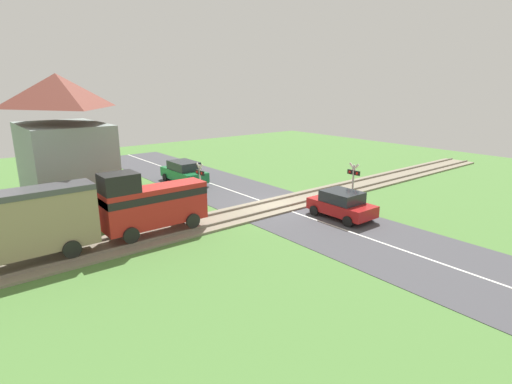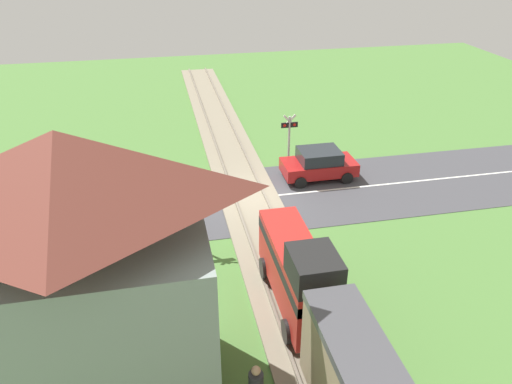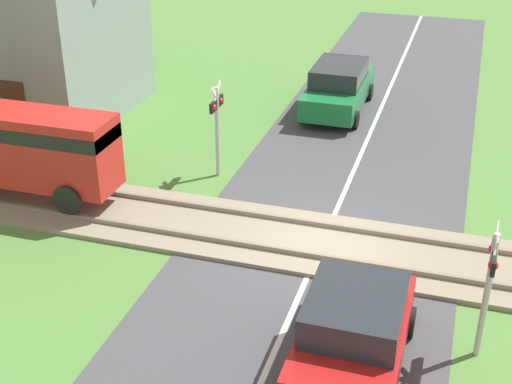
# 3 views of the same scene
# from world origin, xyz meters

# --- Properties ---
(ground_plane) EXTENTS (60.00, 60.00, 0.00)m
(ground_plane) POSITION_xyz_m (0.00, 0.00, 0.00)
(ground_plane) COLOR #4C7A38
(road_surface) EXTENTS (48.00, 6.40, 0.02)m
(road_surface) POSITION_xyz_m (0.00, 0.00, 0.01)
(road_surface) COLOR #424247
(road_surface) RESTS_ON ground_plane
(track_bed) EXTENTS (2.80, 48.00, 0.24)m
(track_bed) POSITION_xyz_m (0.00, 0.00, 0.07)
(track_bed) COLOR gray
(track_bed) RESTS_ON ground_plane
(car_near_crossing) EXTENTS (3.72, 2.01, 1.55)m
(car_near_crossing) POSITION_xyz_m (-3.90, -1.44, 0.80)
(car_near_crossing) COLOR #A81919
(car_near_crossing) RESTS_ON ground_plane
(car_far_side) EXTENTS (4.46, 1.95, 1.67)m
(car_far_side) POSITION_xyz_m (9.02, 1.44, 0.86)
(car_far_side) COLOR #197038
(car_far_side) RESTS_ON ground_plane
(crossing_signal_west_approach) EXTENTS (0.90, 0.18, 2.74)m
(crossing_signal_west_approach) POSITION_xyz_m (-2.91, -3.64, 1.77)
(crossing_signal_west_approach) COLOR #B7B7B7
(crossing_signal_west_approach) RESTS_ON ground_plane
(crossing_signal_east_approach) EXTENTS (0.90, 0.18, 2.74)m
(crossing_signal_east_approach) POSITION_xyz_m (2.91, 3.64, 1.77)
(crossing_signal_east_approach) COLOR #B7B7B7
(crossing_signal_east_approach) RESTS_ON ground_plane
(station_building) EXTENTS (6.39, 4.36, 7.88)m
(station_building) POSITION_xyz_m (6.02, 10.35, 3.85)
(station_building) COLOR gray
(station_building) RESTS_ON ground_plane
(tree_by_station) EXTENTS (1.87, 1.87, 3.29)m
(tree_by_station) POSITION_xyz_m (11.48, 11.01, 2.16)
(tree_by_station) COLOR brown
(tree_by_station) RESTS_ON ground_plane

